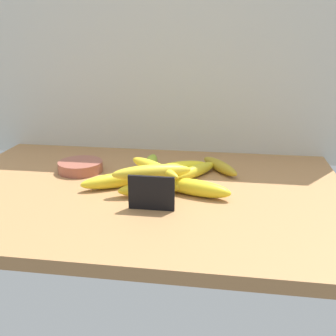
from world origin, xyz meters
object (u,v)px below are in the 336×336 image
chalkboard_sign (151,194)px  banana_1 (196,171)px  banana_9 (154,168)px  banana_5 (195,188)px  banana_8 (152,172)px  fruit_bowl (81,166)px  banana_6 (220,166)px  banana_3 (152,188)px  banana_7 (157,182)px  banana_0 (150,165)px  banana_4 (182,168)px  banana_2 (116,181)px

chalkboard_sign → banana_1: chalkboard_sign is taller
chalkboard_sign → banana_9: chalkboard_sign is taller
banana_5 → banana_8: banana_8 is taller
fruit_bowl → banana_6: bearing=8.5°
banana_5 → banana_9: banana_9 is taller
chalkboard_sign → fruit_bowl: (-26.38, 23.94, -2.29)cm
chalkboard_sign → fruit_bowl: bearing=137.8°
banana_1 → banana_3: size_ratio=0.91×
banana_1 → banana_9: size_ratio=0.82×
banana_9 → banana_7: bearing=-54.9°
banana_3 → banana_7: bearing=84.5°
banana_6 → banana_8: (-16.85, -20.31, 4.15)cm
banana_0 → banana_4: 10.21cm
banana_5 → banana_7: 11.07cm
banana_1 → banana_6: same height
banana_6 → banana_7: (-16.27, -16.99, 0.23)cm
banana_3 → banana_4: 17.23cm
banana_1 → banana_8: size_ratio=0.79×
banana_5 → banana_8: bearing=-178.1°
chalkboard_sign → banana_6: bearing=63.4°
banana_0 → banana_9: 13.51cm
banana_9 → banana_0: bearing=106.7°
banana_3 → banana_6: bearing=51.8°
banana_4 → banana_5: (5.18, -14.95, -0.00)cm
banana_4 → banana_7: bearing=-114.5°
banana_3 → banana_5: size_ratio=0.94×
fruit_bowl → banana_7: (25.24, -10.78, 0.39)cm
banana_1 → chalkboard_sign: bearing=-109.0°
banana_3 → banana_8: banana_8 is taller
fruit_bowl → banana_7: bearing=-23.1°
banana_1 → banana_7: (-9.70, -11.73, 0.20)cm
banana_2 → banana_7: banana_2 is taller
banana_1 → banana_8: 18.68cm
banana_3 → banana_9: size_ratio=0.90×
banana_0 → banana_5: 22.56cm
banana_5 → banana_8: 11.86cm
chalkboard_sign → banana_3: size_ratio=0.61×
banana_0 → banana_2: (-6.33, -14.30, 0.01)cm
banana_3 → banana_8: 4.03cm
banana_6 → banana_8: banana_8 is taller
banana_2 → banana_6: size_ratio=1.13×
banana_3 → banana_4: bearing=70.0°
banana_0 → banana_6: bearing=9.0°
banana_3 → banana_0: bearing=103.2°
chalkboard_sign → banana_0: chalkboard_sign is taller
chalkboard_sign → fruit_bowl: chalkboard_sign is taller
banana_8 → banana_7: bearing=80.0°
banana_8 → banana_6: bearing=50.3°
banana_0 → banana_7: size_ratio=1.14×
fruit_bowl → banana_5: bearing=-20.9°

